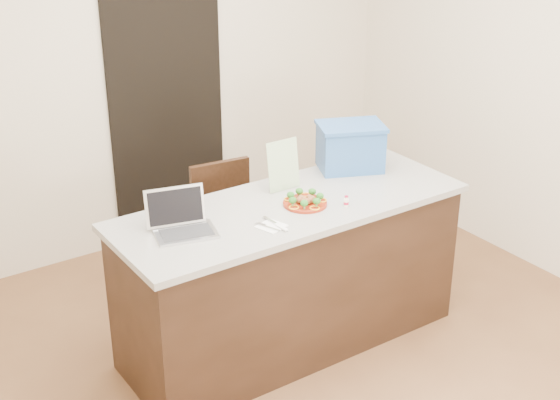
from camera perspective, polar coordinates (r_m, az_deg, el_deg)
ground at (r=4.68m, az=2.51°, el=-11.63°), size 4.00×4.00×0.00m
room_shell at (r=3.95m, az=2.94°, el=7.75°), size 4.00×4.00×4.00m
doorway at (r=5.81m, az=-8.26°, el=6.60°), size 0.90×0.02×2.00m
island at (r=4.60m, az=0.76°, el=-5.45°), size 2.06×0.76×0.92m
plate at (r=4.37m, az=1.84°, el=-0.24°), size 0.25×0.25×0.02m
meatballs at (r=4.35m, az=1.84°, el=0.02°), size 0.10×0.10×0.04m
broccoli at (r=4.35m, az=1.85°, el=0.23°), size 0.21×0.21×0.04m
pepper_rings at (r=4.36m, az=1.84°, el=-0.13°), size 0.24×0.24×0.01m
napkin at (r=4.12m, az=-0.64°, el=-1.94°), size 0.17×0.17×0.01m
fork at (r=4.11m, az=-0.94°, el=-1.89°), size 0.05×0.15×0.00m
knife at (r=4.12m, az=-0.15°, el=-1.85°), size 0.03×0.21×0.01m
yogurt_bottle at (r=4.36m, az=4.86°, el=-0.14°), size 0.03×0.03×0.06m
laptop at (r=4.09m, az=-7.28°, el=-1.47°), size 0.36×0.32×0.22m
leaflet at (r=4.52m, az=0.24°, el=2.56°), size 0.21×0.05×0.30m
blue_box at (r=4.84m, az=5.17°, el=3.92°), size 0.48×0.42×0.29m
chair at (r=5.07m, az=-3.75°, el=-1.71°), size 0.45×0.45×0.92m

